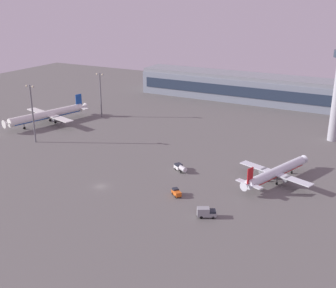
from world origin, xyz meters
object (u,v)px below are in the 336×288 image
object	(u,v)px
apron_light_east	(32,110)
maintenance_van	(176,192)
catering_truck	(206,212)
apron_light_west	(100,92)
airplane_terminal_side	(48,115)
airplane_taxiway_distant	(276,172)
fuel_truck	(180,167)

from	to	relation	value
apron_light_east	maintenance_van	bearing A→B (deg)	-12.63
catering_truck	apron_light_west	world-z (taller)	apron_light_west
airplane_terminal_side	maintenance_van	bearing A→B (deg)	170.92
airplane_terminal_side	maintenance_van	distance (m)	104.86
airplane_taxiway_distant	airplane_terminal_side	size ratio (longest dim) A/B	0.76
maintenance_van	apron_light_west	world-z (taller)	apron_light_west
fuel_truck	apron_light_west	world-z (taller)	apron_light_west
catering_truck	maintenance_van	size ratio (longest dim) A/B	1.37
airplane_taxiway_distant	catering_truck	distance (m)	36.70
airplane_terminal_side	maintenance_van	xyz separation A→B (m)	(95.61, -42.93, -3.40)
maintenance_van	apron_light_east	world-z (taller)	apron_light_east
maintenance_van	apron_light_west	bearing A→B (deg)	90.62
apron_light_west	fuel_truck	bearing A→B (deg)	-33.37
fuel_truck	apron_light_west	bearing A→B (deg)	88.54
maintenance_van	apron_light_east	bearing A→B (deg)	117.79
catering_truck	apron_light_west	xyz separation A→B (m)	(-93.85, 74.81, 12.00)
airplane_terminal_side	fuel_truck	world-z (taller)	airplane_terminal_side
catering_truck	maintenance_van	bearing A→B (deg)	-150.02
airplane_terminal_side	catering_truck	bearing A→B (deg)	170.02
fuel_truck	catering_truck	bearing A→B (deg)	-109.11
airplane_terminal_side	apron_light_east	size ratio (longest dim) A/B	1.79
fuel_truck	airplane_taxiway_distant	bearing A→B (deg)	-46.40
catering_truck	maintenance_van	world-z (taller)	catering_truck
airplane_taxiway_distant	fuel_truck	bearing A→B (deg)	-148.81
airplane_taxiway_distant	fuel_truck	size ratio (longest dim) A/B	5.49
maintenance_van	airplane_taxiway_distant	bearing A→B (deg)	-3.79
airplane_taxiway_distant	apron_light_east	world-z (taller)	apron_light_east
catering_truck	fuel_truck	xyz separation A→B (m)	(-22.53, 27.84, -0.21)
airplane_taxiway_distant	catering_truck	size ratio (longest dim) A/B	5.84
catering_truck	apron_light_east	world-z (taller)	apron_light_east
maintenance_van	fuel_truck	bearing A→B (deg)	63.55
maintenance_van	catering_truck	bearing A→B (deg)	-80.39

